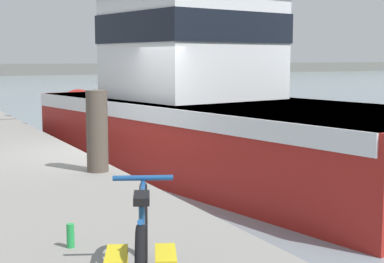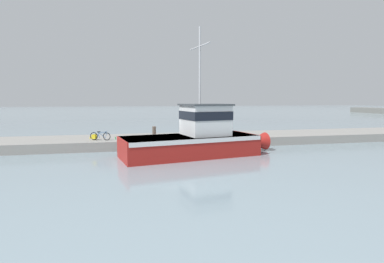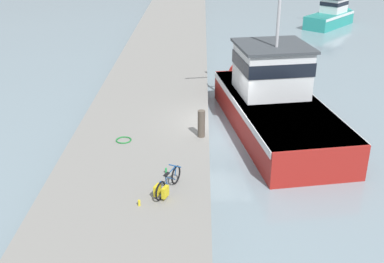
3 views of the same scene
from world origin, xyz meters
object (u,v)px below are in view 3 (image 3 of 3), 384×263
(fishing_boat_main, at_px, (274,100))
(water_bottle_on_curb, at_px, (139,203))
(boat_white_moored, at_px, (331,15))
(water_bottle_by_bike, at_px, (166,171))
(bicycle_touring, at_px, (166,185))
(mooring_post, at_px, (201,124))

(fishing_boat_main, bearing_deg, water_bottle_on_curb, -134.09)
(boat_white_moored, xyz_separation_m, water_bottle_by_bike, (-12.42, -27.80, -0.10))
(fishing_boat_main, distance_m, bicycle_touring, 8.35)
(bicycle_touring, height_order, water_bottle_by_bike, bicycle_touring)
(mooring_post, bearing_deg, water_bottle_on_curb, -110.42)
(mooring_post, xyz_separation_m, water_bottle_by_bike, (-1.21, -3.05, -0.46))
(water_bottle_by_bike, bearing_deg, bicycle_touring, -85.81)
(mooring_post, bearing_deg, bicycle_touring, -104.28)
(mooring_post, bearing_deg, water_bottle_by_bike, -111.70)
(bicycle_touring, height_order, mooring_post, mooring_post)
(boat_white_moored, bearing_deg, water_bottle_by_bike, -74.18)
(mooring_post, height_order, water_bottle_by_bike, mooring_post)
(bicycle_touring, relative_size, mooring_post, 1.46)
(fishing_boat_main, xyz_separation_m, bicycle_touring, (-4.39, -7.10, -0.25))
(bicycle_touring, bearing_deg, mooring_post, 98.64)
(bicycle_touring, bearing_deg, water_bottle_on_curb, -114.58)
(fishing_boat_main, relative_size, boat_white_moored, 1.95)
(fishing_boat_main, xyz_separation_m, water_bottle_by_bike, (-4.49, -5.76, -0.48))
(fishing_boat_main, height_order, water_bottle_on_curb, fishing_boat_main)
(fishing_boat_main, height_order, boat_white_moored, fishing_boat_main)
(boat_white_moored, height_order, mooring_post, boat_white_moored)
(water_bottle_on_curb, bearing_deg, fishing_boat_main, 56.47)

